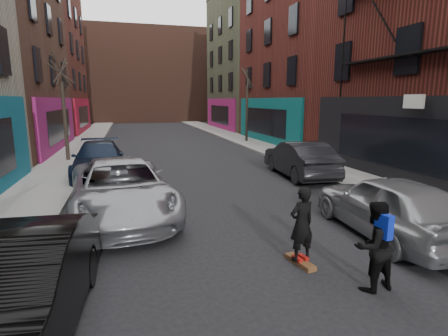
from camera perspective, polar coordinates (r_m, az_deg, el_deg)
sidewalk_left at (r=32.82m, az=-21.12°, el=4.56°), size 2.50×84.00×0.13m
sidewalk_right at (r=33.92m, az=0.45°, el=5.49°), size 2.50×84.00×0.13m
buildings_right at (r=25.18m, az=27.71°, el=20.49°), size 12.00×56.00×16.00m
building_far at (r=58.67m, az=-12.86°, el=14.35°), size 40.00×10.00×14.00m
tree_left_far at (r=20.74m, az=-24.78°, el=10.13°), size 2.00×2.00×6.50m
tree_right_far at (r=28.02m, az=3.77°, el=11.39°), size 2.00×2.00×6.80m
parked_left_mid at (r=5.83m, az=-31.35°, el=-16.97°), size 1.96×4.79×1.54m
parked_left_far at (r=10.58m, az=-16.41°, el=-3.24°), size 3.33×6.18×1.65m
parked_left_end at (r=16.51m, az=-19.76°, el=1.36°), size 2.28×5.29×1.52m
parked_right_far at (r=9.61m, az=25.39°, el=-5.53°), size 2.12×4.72×1.57m
parked_right_end at (r=15.78m, az=12.19°, el=1.47°), size 1.99×4.93×1.59m
skateboard at (r=7.66m, az=12.30°, el=-14.75°), size 0.37×0.83×0.10m
skateboarder at (r=7.35m, az=12.57°, el=-8.90°), size 0.63×0.47×1.56m
pedestrian at (r=6.84m, az=23.27°, el=-11.56°), size 0.86×0.70×1.64m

